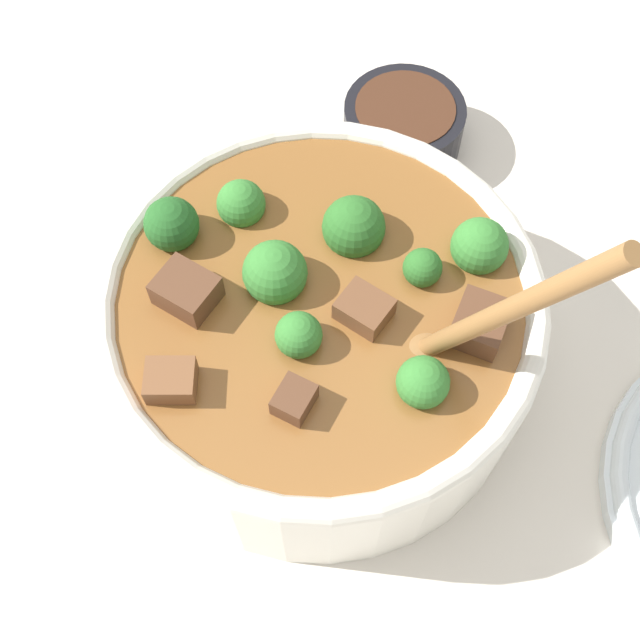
% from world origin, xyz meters
% --- Properties ---
extents(ground_plane, '(4.00, 4.00, 0.00)m').
position_xyz_m(ground_plane, '(0.00, 0.00, 0.00)').
color(ground_plane, silver).
extents(stew_bowl, '(0.28, 0.28, 0.25)m').
position_xyz_m(stew_bowl, '(-0.00, -0.00, 0.06)').
color(stew_bowl, white).
rests_on(stew_bowl, ground_plane).
extents(condiment_bowl, '(0.10, 0.10, 0.04)m').
position_xyz_m(condiment_bowl, '(-0.11, -0.18, 0.02)').
color(condiment_bowl, black).
rests_on(condiment_bowl, ground_plane).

